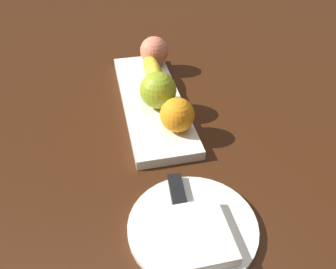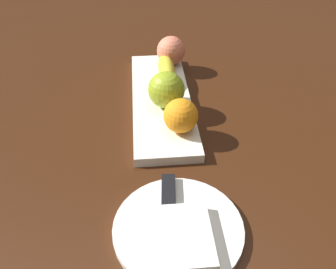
{
  "view_description": "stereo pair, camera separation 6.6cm",
  "coord_description": "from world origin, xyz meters",
  "px_view_note": "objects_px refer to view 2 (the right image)",
  "views": [
    {
      "loc": [
        0.72,
        -0.12,
        0.47
      ],
      "look_at": [
        0.22,
        -0.01,
        0.05
      ],
      "focal_mm": 36.92,
      "sensor_mm": 36.0,
      "label": 1
    },
    {
      "loc": [
        0.73,
        -0.05,
        0.47
      ],
      "look_at": [
        0.22,
        -0.01,
        0.05
      ],
      "focal_mm": 36.92,
      "sensor_mm": 36.0,
      "label": 2
    }
  ],
  "objects_px": {
    "apple": "(164,90)",
    "knife": "(169,203)",
    "orange_near_apple": "(181,116)",
    "dinner_plate": "(178,228)",
    "folded_napkin": "(180,237)",
    "fruit_tray": "(161,100)",
    "banana": "(166,69)",
    "peach": "(171,51)"
  },
  "relations": [
    {
      "from": "apple",
      "to": "orange_near_apple",
      "type": "height_order",
      "value": "apple"
    },
    {
      "from": "orange_near_apple",
      "to": "peach",
      "type": "relative_size",
      "value": 0.94
    },
    {
      "from": "fruit_tray",
      "to": "folded_napkin",
      "type": "relative_size",
      "value": 3.77
    },
    {
      "from": "peach",
      "to": "dinner_plate",
      "type": "height_order",
      "value": "peach"
    },
    {
      "from": "peach",
      "to": "knife",
      "type": "relative_size",
      "value": 0.42
    },
    {
      "from": "apple",
      "to": "banana",
      "type": "bearing_deg",
      "value": 173.21
    },
    {
      "from": "fruit_tray",
      "to": "dinner_plate",
      "type": "distance_m",
      "value": 0.36
    },
    {
      "from": "apple",
      "to": "fruit_tray",
      "type": "bearing_deg",
      "value": -172.98
    },
    {
      "from": "fruit_tray",
      "to": "banana",
      "type": "relative_size",
      "value": 2.79
    },
    {
      "from": "peach",
      "to": "banana",
      "type": "bearing_deg",
      "value": -14.87
    },
    {
      "from": "banana",
      "to": "folded_napkin",
      "type": "relative_size",
      "value": 1.35
    },
    {
      "from": "banana",
      "to": "folded_napkin",
      "type": "bearing_deg",
      "value": 177.26
    },
    {
      "from": "dinner_plate",
      "to": "fruit_tray",
      "type": "bearing_deg",
      "value": 180.0
    },
    {
      "from": "orange_near_apple",
      "to": "fruit_tray",
      "type": "bearing_deg",
      "value": -166.89
    },
    {
      "from": "fruit_tray",
      "to": "orange_near_apple",
      "type": "distance_m",
      "value": 0.14
    },
    {
      "from": "apple",
      "to": "folded_napkin",
      "type": "distance_m",
      "value": 0.35
    },
    {
      "from": "orange_near_apple",
      "to": "knife",
      "type": "distance_m",
      "value": 0.2
    },
    {
      "from": "dinner_plate",
      "to": "folded_napkin",
      "type": "height_order",
      "value": "folded_napkin"
    },
    {
      "from": "orange_near_apple",
      "to": "dinner_plate",
      "type": "distance_m",
      "value": 0.24
    },
    {
      "from": "apple",
      "to": "orange_near_apple",
      "type": "xyz_separation_m",
      "value": [
        0.09,
        0.03,
        -0.01
      ]
    },
    {
      "from": "dinner_plate",
      "to": "peach",
      "type": "bearing_deg",
      "value": 175.8
    },
    {
      "from": "fruit_tray",
      "to": "apple",
      "type": "height_order",
      "value": "apple"
    },
    {
      "from": "orange_near_apple",
      "to": "peach",
      "type": "height_order",
      "value": "peach"
    },
    {
      "from": "apple",
      "to": "knife",
      "type": "xyz_separation_m",
      "value": [
        0.28,
        -0.02,
        -0.05
      ]
    },
    {
      "from": "apple",
      "to": "dinner_plate",
      "type": "bearing_deg",
      "value": -0.84
    },
    {
      "from": "fruit_tray",
      "to": "folded_napkin",
      "type": "distance_m",
      "value": 0.39
    },
    {
      "from": "fruit_tray",
      "to": "orange_near_apple",
      "type": "bearing_deg",
      "value": 13.11
    },
    {
      "from": "fruit_tray",
      "to": "orange_near_apple",
      "type": "height_order",
      "value": "orange_near_apple"
    },
    {
      "from": "fruit_tray",
      "to": "peach",
      "type": "distance_m",
      "value": 0.17
    },
    {
      "from": "knife",
      "to": "folded_napkin",
      "type": "bearing_deg",
      "value": 13.97
    },
    {
      "from": "orange_near_apple",
      "to": "folded_napkin",
      "type": "bearing_deg",
      "value": -6.73
    },
    {
      "from": "orange_near_apple",
      "to": "peach",
      "type": "bearing_deg",
      "value": 178.42
    },
    {
      "from": "knife",
      "to": "fruit_tray",
      "type": "bearing_deg",
      "value": -177.29
    },
    {
      "from": "fruit_tray",
      "to": "banana",
      "type": "height_order",
      "value": "banana"
    },
    {
      "from": "banana",
      "to": "peach",
      "type": "height_order",
      "value": "peach"
    },
    {
      "from": "fruit_tray",
      "to": "knife",
      "type": "xyz_separation_m",
      "value": [
        0.32,
        -0.01,
        0.01
      ]
    },
    {
      "from": "fruit_tray",
      "to": "dinner_plate",
      "type": "relative_size",
      "value": 2.06
    },
    {
      "from": "banana",
      "to": "knife",
      "type": "relative_size",
      "value": 0.84
    },
    {
      "from": "folded_napkin",
      "to": "knife",
      "type": "distance_m",
      "value": 0.07
    },
    {
      "from": "orange_near_apple",
      "to": "dinner_plate",
      "type": "bearing_deg",
      "value": -7.48
    },
    {
      "from": "apple",
      "to": "knife",
      "type": "relative_size",
      "value": 0.45
    },
    {
      "from": "fruit_tray",
      "to": "folded_napkin",
      "type": "height_order",
      "value": "folded_napkin"
    }
  ]
}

